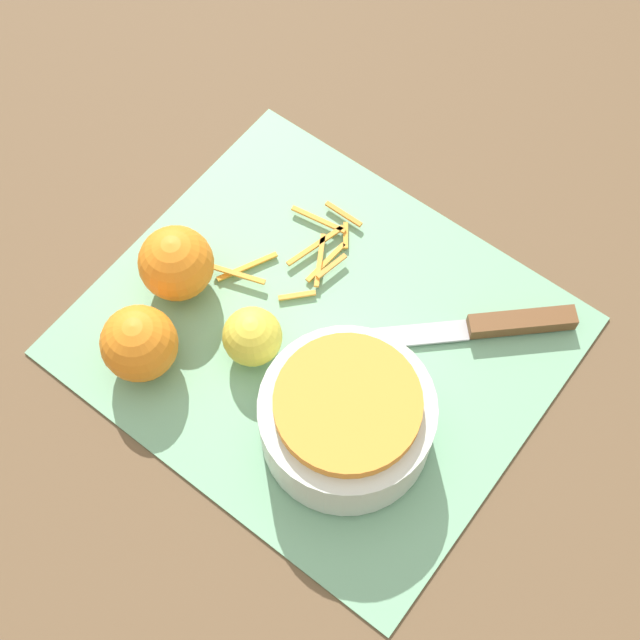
# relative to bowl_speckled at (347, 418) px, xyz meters

# --- Properties ---
(ground_plane) EXTENTS (4.00, 4.00, 0.00)m
(ground_plane) POSITION_rel_bowl_speckled_xyz_m (0.08, -0.07, -0.05)
(ground_plane) COLOR brown
(cutting_board) EXTENTS (0.43, 0.38, 0.01)m
(cutting_board) POSITION_rel_bowl_speckled_xyz_m (0.08, -0.07, -0.04)
(cutting_board) COLOR #75AD84
(cutting_board) RESTS_ON ground_plane
(bowl_speckled) EXTENTS (0.16, 0.16, 0.08)m
(bowl_speckled) POSITION_rel_bowl_speckled_xyz_m (0.00, 0.00, 0.00)
(bowl_speckled) COLOR silver
(bowl_speckled) RESTS_ON cutting_board
(knife) EXTENTS (0.20, 0.20, 0.02)m
(knife) POSITION_rel_bowl_speckled_xyz_m (-0.05, -0.17, -0.03)
(knife) COLOR brown
(knife) RESTS_ON cutting_board
(orange_left) EXTENTS (0.07, 0.07, 0.07)m
(orange_left) POSITION_rel_bowl_speckled_xyz_m (0.20, 0.06, -0.00)
(orange_left) COLOR orange
(orange_left) RESTS_ON cutting_board
(orange_right) EXTENTS (0.07, 0.07, 0.07)m
(orange_right) POSITION_rel_bowl_speckled_xyz_m (0.23, -0.03, -0.00)
(orange_right) COLOR orange
(orange_right) RESTS_ON cutting_board
(lemon) EXTENTS (0.06, 0.06, 0.06)m
(lemon) POSITION_rel_bowl_speckled_xyz_m (0.12, -0.01, -0.01)
(lemon) COLOR gold
(lemon) RESTS_ON cutting_board
(peel_pile) EXTENTS (0.10, 0.14, 0.01)m
(peel_pile) POSITION_rel_bowl_speckled_xyz_m (0.15, -0.13, -0.04)
(peel_pile) COLOR orange
(peel_pile) RESTS_ON cutting_board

